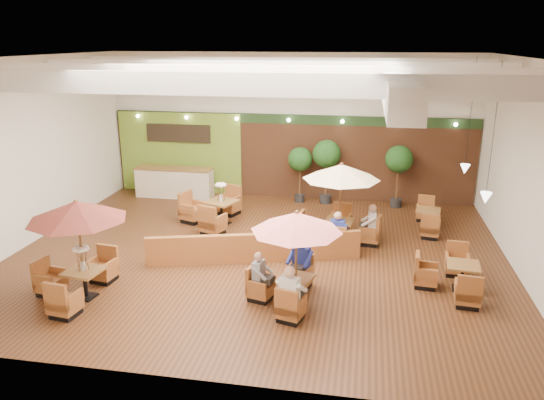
% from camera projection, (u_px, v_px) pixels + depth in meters
% --- Properties ---
extents(room, '(14.04, 14.00, 5.52)m').
position_uv_depth(room, '(275.00, 123.00, 15.38)').
color(room, '#381E0F').
rests_on(room, ground).
extents(service_counter, '(3.00, 0.75, 1.18)m').
position_uv_depth(service_counter, '(175.00, 182.00, 20.71)').
color(service_counter, beige).
rests_on(service_counter, ground).
extents(booth_divider, '(5.78, 1.79, 0.82)m').
position_uv_depth(booth_divider, '(254.00, 248.00, 14.68)').
color(booth_divider, brown).
rests_on(booth_divider, ground).
extents(table_0, '(2.38, 2.48, 2.49)m').
position_uv_depth(table_0, '(77.00, 228.00, 12.26)').
color(table_0, brown).
rests_on(table_0, ground).
extents(table_1, '(2.23, 2.34, 2.30)m').
position_uv_depth(table_1, '(294.00, 236.00, 12.04)').
color(table_1, brown).
rests_on(table_1, ground).
extents(table_2, '(2.50, 2.50, 2.51)m').
position_uv_depth(table_2, '(341.00, 188.00, 15.71)').
color(table_2, brown).
rests_on(table_2, ground).
extents(table_3, '(2.04, 2.91, 1.59)m').
position_uv_depth(table_3, '(214.00, 210.00, 17.74)').
color(table_3, brown).
rests_on(table_3, ground).
extents(table_4, '(1.59, 2.34, 0.86)m').
position_uv_depth(table_4, '(451.00, 277.00, 13.13)').
color(table_4, brown).
rests_on(table_4, ground).
extents(table_5, '(0.87, 2.32, 0.84)m').
position_uv_depth(table_5, '(427.00, 219.00, 17.27)').
color(table_5, brown).
rests_on(table_5, ground).
extents(topiary_0, '(0.91, 0.91, 2.11)m').
position_uv_depth(topiary_0, '(300.00, 161.00, 19.78)').
color(topiary_0, black).
rests_on(topiary_0, ground).
extents(topiary_1, '(1.04, 1.04, 2.41)m').
position_uv_depth(topiary_1, '(327.00, 157.00, 19.55)').
color(topiary_1, black).
rests_on(topiary_1, ground).
extents(topiary_2, '(0.99, 0.99, 2.30)m').
position_uv_depth(topiary_2, '(399.00, 162.00, 19.14)').
color(topiary_2, black).
rests_on(topiary_2, ground).
extents(diner_0, '(0.47, 0.42, 0.86)m').
position_uv_depth(diner_0, '(291.00, 288.00, 11.51)').
color(diner_0, silver).
rests_on(diner_0, ground).
extents(diner_1, '(0.46, 0.42, 0.85)m').
position_uv_depth(diner_1, '(300.00, 258.00, 13.08)').
color(diner_1, '#23339A').
rests_on(diner_1, ground).
extents(diner_2, '(0.35, 0.40, 0.75)m').
position_uv_depth(diner_2, '(261.00, 271.00, 12.45)').
color(diner_2, gray).
rests_on(diner_2, ground).
extents(diner_3, '(0.44, 0.37, 0.84)m').
position_uv_depth(diner_3, '(338.00, 229.00, 15.13)').
color(diner_3, '#23339A').
rests_on(diner_3, ground).
extents(diner_4, '(0.32, 0.40, 0.81)m').
position_uv_depth(diner_4, '(370.00, 220.00, 15.84)').
color(diner_4, silver).
rests_on(diner_4, ground).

